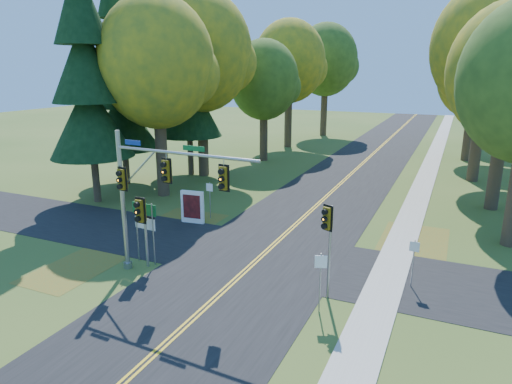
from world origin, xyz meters
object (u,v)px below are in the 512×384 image
at_px(traffic_mast, 152,187).
at_px(info_kiosk, 192,207).
at_px(route_sign_cluster, 145,220).
at_px(east_signal_pole, 328,229).

relative_size(traffic_mast, info_kiosk, 3.57).
relative_size(traffic_mast, route_sign_cluster, 2.34).
relative_size(east_signal_pole, route_sign_cluster, 1.31).
distance_m(east_signal_pole, info_kiosk, 11.81).
distance_m(east_signal_pole, route_sign_cluster, 8.97).
relative_size(east_signal_pole, info_kiosk, 2.01).
height_order(route_sign_cluster, info_kiosk, route_sign_cluster).
xyz_separation_m(traffic_mast, route_sign_cluster, (-1.31, 1.01, -2.04)).
distance_m(traffic_mast, info_kiosk, 8.01).
xyz_separation_m(traffic_mast, info_kiosk, (-2.39, 6.94, -3.21)).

